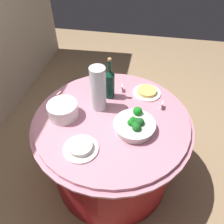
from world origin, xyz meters
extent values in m
plane|color=#9E7F5B|center=(0.00, 0.00, 0.00)|extent=(6.00, 6.00, 0.00)
cylinder|color=maroon|center=(0.00, 0.00, 0.34)|extent=(1.01, 1.01, 0.69)
cylinder|color=pink|center=(0.00, 0.00, 0.70)|extent=(1.16, 1.16, 0.02)
cylinder|color=pink|center=(0.00, 0.00, 0.72)|extent=(1.10, 1.10, 0.03)
cylinder|color=white|center=(-0.09, -0.17, 0.77)|extent=(0.26, 0.26, 0.05)
cylinder|color=white|center=(-0.09, -0.17, 0.80)|extent=(0.28, 0.28, 0.01)
sphere|color=#19581E|center=(-0.08, -0.18, 0.81)|extent=(0.05, 0.05, 0.05)
sphere|color=#197E1E|center=(0.01, -0.18, 0.82)|extent=(0.06, 0.06, 0.06)
sphere|color=#19701E|center=(-0.07, -0.15, 0.81)|extent=(0.04, 0.04, 0.04)
sphere|color=#19651E|center=(-0.12, -0.17, 0.82)|extent=(0.05, 0.05, 0.05)
sphere|color=#19521E|center=(-0.09, -0.20, 0.81)|extent=(0.06, 0.06, 0.06)
sphere|color=#19781E|center=(-0.10, -0.14, 0.82)|extent=(0.05, 0.05, 0.05)
sphere|color=#19601E|center=(-0.14, -0.18, 0.82)|extent=(0.06, 0.06, 0.06)
cylinder|color=white|center=(-0.05, 0.34, 0.74)|extent=(0.21, 0.21, 0.01)
cylinder|color=white|center=(-0.05, 0.34, 0.76)|extent=(0.21, 0.21, 0.01)
cylinder|color=white|center=(-0.05, 0.34, 0.77)|extent=(0.21, 0.21, 0.01)
cylinder|color=white|center=(-0.05, 0.34, 0.78)|extent=(0.21, 0.21, 0.01)
cylinder|color=white|center=(-0.05, 0.34, 0.79)|extent=(0.21, 0.21, 0.01)
cylinder|color=white|center=(-0.05, 0.34, 0.80)|extent=(0.21, 0.21, 0.01)
cylinder|color=white|center=(-0.05, 0.34, 0.80)|extent=(0.21, 0.21, 0.01)
cylinder|color=white|center=(-0.05, 0.34, 0.81)|extent=(0.21, 0.21, 0.01)
cylinder|color=white|center=(-0.05, 0.34, 0.82)|extent=(0.21, 0.21, 0.01)
cylinder|color=white|center=(-0.05, 0.34, 0.83)|extent=(0.21, 0.21, 0.01)
cylinder|color=white|center=(-0.05, 0.34, 0.84)|extent=(0.21, 0.21, 0.01)
cylinder|color=#0D3627|center=(0.23, 0.06, 0.84)|extent=(0.07, 0.07, 0.20)
cone|color=#0D3627|center=(0.23, 0.06, 0.96)|extent=(0.07, 0.07, 0.04)
cylinder|color=#0D3627|center=(0.23, 0.06, 1.02)|extent=(0.03, 0.03, 0.08)
cylinder|color=#B2844C|center=(0.23, 0.06, 1.07)|extent=(0.03, 0.03, 0.02)
cylinder|color=silver|center=(0.09, 0.11, 0.91)|extent=(0.11, 0.11, 0.34)
sphere|color=#E5B26B|center=(0.11, 0.11, 0.78)|extent=(0.06, 0.06, 0.06)
sphere|color=#E5B26B|center=(0.08, 0.13, 0.78)|extent=(0.06, 0.06, 0.06)
sphere|color=#E5B26B|center=(0.08, 0.10, 0.78)|extent=(0.06, 0.06, 0.06)
sphere|color=#72C64C|center=(0.11, 0.13, 0.83)|extent=(0.06, 0.06, 0.06)
sphere|color=#72C64C|center=(0.07, 0.12, 0.83)|extent=(0.06, 0.06, 0.06)
sphere|color=#72C64C|center=(0.09, 0.09, 0.83)|extent=(0.06, 0.06, 0.06)
sphere|color=red|center=(0.10, 0.13, 0.89)|extent=(0.06, 0.06, 0.06)
sphere|color=red|center=(0.07, 0.11, 0.89)|extent=(0.06, 0.06, 0.06)
sphere|color=red|center=(0.10, 0.10, 0.89)|extent=(0.06, 0.06, 0.06)
sphere|color=#E5B26B|center=(0.08, 0.13, 0.94)|extent=(0.06, 0.06, 0.06)
sphere|color=#E5B26B|center=(0.07, 0.10, 0.94)|extent=(0.06, 0.06, 0.06)
sphere|color=#E5B26B|center=(0.11, 0.11, 0.94)|extent=(0.06, 0.06, 0.06)
cylinder|color=silver|center=(0.28, 0.12, 0.74)|extent=(0.14, 0.09, 0.01)
cylinder|color=silver|center=(0.26, 0.15, 0.74)|extent=(0.14, 0.09, 0.01)
sphere|color=silver|center=(0.34, 0.18, 0.74)|extent=(0.01, 0.01, 0.01)
cylinder|color=white|center=(-0.31, 0.14, 0.75)|extent=(0.22, 0.22, 0.01)
cylinder|color=white|center=(-0.31, 0.14, 0.77)|extent=(0.15, 0.15, 0.03)
cylinder|color=white|center=(0.31, -0.22, 0.75)|extent=(0.22, 0.22, 0.01)
cylinder|color=#EACC60|center=(0.31, -0.22, 0.76)|extent=(0.15, 0.15, 0.02)
cube|color=white|center=(0.16, -0.35, 0.77)|extent=(0.05, 0.01, 0.05)
cube|color=maroon|center=(0.16, -0.35, 0.79)|extent=(0.05, 0.02, 0.01)
cube|color=white|center=(0.31, -0.02, 0.77)|extent=(0.05, 0.02, 0.05)
cube|color=maroon|center=(0.31, -0.02, 0.79)|extent=(0.05, 0.02, 0.01)
cube|color=white|center=(0.13, 0.44, 0.77)|extent=(0.05, 0.02, 0.05)
cube|color=maroon|center=(0.13, 0.44, 0.79)|extent=(0.05, 0.02, 0.01)
camera|label=1|loc=(-1.09, -0.20, 1.85)|focal=35.30mm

